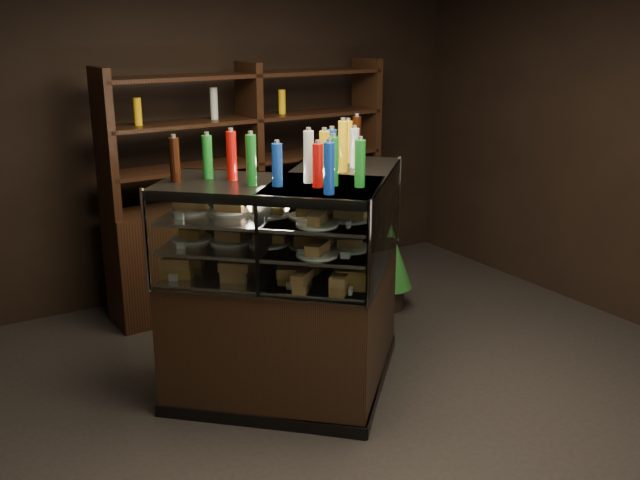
% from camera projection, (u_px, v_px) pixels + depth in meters
% --- Properties ---
extents(ground, '(5.00, 5.00, 0.00)m').
position_uv_depth(ground, '(373.00, 402.00, 4.51)').
color(ground, black).
rests_on(ground, ground).
extents(room_shell, '(5.02, 5.02, 3.01)m').
position_uv_depth(room_shell, '(381.00, 90.00, 3.94)').
color(room_shell, black).
rests_on(room_shell, ground).
extents(display_case, '(1.86, 1.39, 1.43)m').
position_uv_depth(display_case, '(304.00, 324.00, 4.50)').
color(display_case, black).
rests_on(display_case, ground).
extents(food_display, '(1.47, 0.96, 0.44)m').
position_uv_depth(food_display, '(303.00, 228.00, 4.32)').
color(food_display, '#C08D45').
rests_on(food_display, display_case).
extents(bottles_top, '(1.29, 0.82, 0.30)m').
position_uv_depth(bottles_top, '(303.00, 154.00, 4.19)').
color(bottles_top, '#B20C0A').
rests_on(bottles_top, display_case).
extents(potted_conifer, '(0.38, 0.38, 0.82)m').
position_uv_depth(potted_conifer, '(390.00, 255.00, 5.86)').
color(potted_conifer, black).
rests_on(potted_conifer, ground).
extents(back_shelving, '(2.48, 0.52, 2.00)m').
position_uv_depth(back_shelving, '(253.00, 229.00, 6.10)').
color(back_shelving, black).
rests_on(back_shelving, ground).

